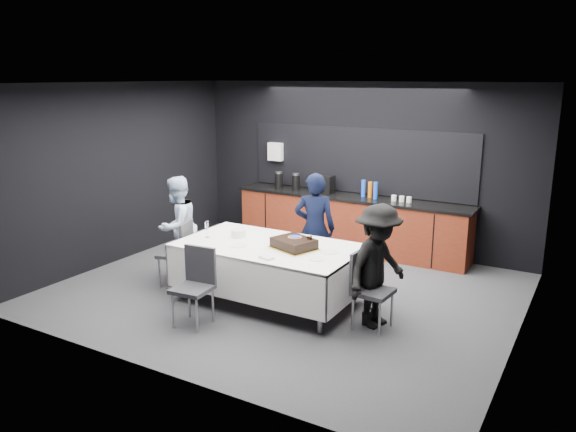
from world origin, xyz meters
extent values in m
plane|color=#3F3F44|center=(0.00, 0.00, 0.00)|extent=(6.00, 6.00, 0.00)
cube|color=white|center=(0.00, 0.00, 2.80)|extent=(6.00, 5.00, 0.04)
cube|color=black|center=(0.00, 2.50, 1.40)|extent=(6.00, 0.04, 2.80)
cube|color=black|center=(0.00, -2.50, 1.40)|extent=(6.00, 0.04, 2.80)
cube|color=black|center=(-3.00, 0.00, 1.40)|extent=(0.04, 5.00, 2.80)
cube|color=black|center=(3.00, 0.00, 1.40)|extent=(0.04, 5.00, 2.80)
cube|color=#5D1D0E|center=(0.00, 2.20, 0.45)|extent=(4.00, 0.60, 0.90)
cube|color=black|center=(0.00, 2.20, 0.92)|extent=(4.10, 0.64, 0.04)
cube|color=black|center=(0.00, 2.48, 1.50)|extent=(4.00, 0.03, 1.10)
cube|color=white|center=(-1.60, 2.43, 1.55)|extent=(0.28, 0.12, 0.32)
cylinder|color=black|center=(-1.40, 2.20, 1.07)|extent=(0.14, 0.14, 0.26)
cylinder|color=black|center=(-1.05, 2.20, 1.07)|extent=(0.14, 0.14, 0.26)
cube|color=black|center=(-0.50, 2.20, 1.09)|extent=(0.32, 0.24, 0.30)
cylinder|color=blue|center=(0.20, 2.25, 1.08)|extent=(0.07, 0.07, 0.28)
cylinder|color=orange|center=(0.32, 2.25, 1.07)|extent=(0.07, 0.07, 0.26)
cylinder|color=blue|center=(0.44, 2.18, 1.08)|extent=(0.07, 0.07, 0.28)
cylinder|color=white|center=(0.75, 2.20, 0.98)|extent=(0.08, 0.08, 0.09)
cylinder|color=white|center=(0.88, 2.20, 0.98)|extent=(0.08, 0.08, 0.09)
cylinder|color=white|center=(1.00, 2.20, 0.98)|extent=(0.08, 0.08, 0.09)
cylinder|color=#99999E|center=(-1.40, 2.20, 1.21)|extent=(0.12, 0.12, 0.03)
cylinder|color=#99999E|center=(-1.05, 2.20, 1.21)|extent=(0.12, 0.12, 0.03)
cylinder|color=#99999E|center=(-1.00, -0.90, 0.38)|extent=(0.06, 0.06, 0.75)
cylinder|color=#99999E|center=(-1.00, 0.10, 0.38)|extent=(0.06, 0.06, 0.75)
cylinder|color=#99999E|center=(1.00, -0.90, 0.38)|extent=(0.06, 0.06, 0.75)
cylinder|color=#99999E|center=(1.00, 0.10, 0.38)|extent=(0.06, 0.06, 0.75)
cube|color=white|center=(0.00, -0.40, 0.76)|extent=(2.32, 1.32, 0.04)
cube|color=white|center=(0.00, -1.05, 0.49)|extent=(2.32, 0.02, 0.55)
cube|color=white|center=(0.00, 0.25, 0.49)|extent=(2.32, 0.02, 0.55)
cube|color=white|center=(-1.15, -0.40, 0.49)|extent=(0.02, 1.32, 0.55)
cube|color=white|center=(1.15, -0.40, 0.49)|extent=(0.02, 1.32, 0.55)
cube|color=gold|center=(0.37, -0.39, 0.79)|extent=(0.64, 0.59, 0.01)
cube|color=black|center=(0.37, -0.39, 0.85)|extent=(0.59, 0.54, 0.11)
cube|color=black|center=(0.37, -0.39, 0.91)|extent=(0.59, 0.54, 0.01)
cylinder|color=orange|center=(0.35, -0.33, 0.91)|extent=(0.18, 0.18, 0.00)
cylinder|color=blue|center=(0.35, -0.33, 0.92)|extent=(0.15, 0.15, 0.01)
sphere|color=black|center=(0.55, -0.27, 0.93)|extent=(0.04, 0.04, 0.04)
sphere|color=black|center=(0.57, -0.31, 0.93)|extent=(0.04, 0.04, 0.04)
sphere|color=black|center=(0.53, -0.31, 0.93)|extent=(0.04, 0.04, 0.04)
cylinder|color=white|center=(-0.54, -0.31, 0.83)|extent=(0.19, 0.19, 0.10)
cylinder|color=white|center=(-0.30, -0.65, 0.78)|extent=(0.21, 0.21, 0.01)
cylinder|color=white|center=(0.82, -0.30, 0.78)|extent=(0.22, 0.22, 0.01)
cylinder|color=white|center=(0.81, -0.62, 0.78)|extent=(0.19, 0.19, 0.01)
cylinder|color=white|center=(0.02, -0.06, 0.78)|extent=(0.21, 0.21, 0.01)
cube|color=white|center=(0.28, -0.90, 0.79)|extent=(0.20, 0.16, 0.03)
cylinder|color=white|center=(-0.89, -0.53, 0.78)|extent=(0.06, 0.06, 0.00)
cylinder|color=white|center=(-0.89, -0.53, 0.84)|extent=(0.01, 0.01, 0.12)
cylinder|color=white|center=(-0.89, -0.53, 0.95)|extent=(0.05, 0.05, 0.10)
cube|color=#2E2E33|center=(-1.48, -0.53, 0.45)|extent=(0.53, 0.53, 0.05)
cube|color=#2E2E33|center=(-1.30, -0.47, 0.70)|extent=(0.17, 0.41, 0.45)
cylinder|color=#99999E|center=(-1.70, -0.42, 0.22)|extent=(0.03, 0.03, 0.44)
cylinder|color=#99999E|center=(-1.59, -0.74, 0.22)|extent=(0.03, 0.03, 0.44)
cylinder|color=#99999E|center=(-1.37, -0.32, 0.22)|extent=(0.03, 0.03, 0.44)
cylinder|color=#99999E|center=(-1.27, -0.64, 0.22)|extent=(0.03, 0.03, 0.44)
cube|color=#2E2E33|center=(1.48, -0.48, 0.45)|extent=(0.45, 0.45, 0.05)
cube|color=#2E2E33|center=(1.29, -0.46, 0.70)|extent=(0.07, 0.42, 0.45)
cylinder|color=#99999E|center=(1.63, -0.66, 0.22)|extent=(0.03, 0.03, 0.44)
cylinder|color=#99999E|center=(1.66, -0.32, 0.22)|extent=(0.03, 0.03, 0.44)
cylinder|color=#99999E|center=(1.29, -0.63, 0.22)|extent=(0.03, 0.03, 0.44)
cylinder|color=#99999E|center=(1.32, -0.29, 0.22)|extent=(0.03, 0.03, 0.44)
cube|color=#2E2E33|center=(-0.40, -1.46, 0.45)|extent=(0.45, 0.45, 0.05)
cube|color=#2E2E33|center=(-0.42, -1.27, 0.70)|extent=(0.42, 0.08, 0.45)
cylinder|color=#99999E|center=(-0.56, -1.65, 0.22)|extent=(0.03, 0.03, 0.44)
cylinder|color=#99999E|center=(-0.22, -1.62, 0.22)|extent=(0.03, 0.03, 0.44)
cylinder|color=#99999E|center=(-0.59, -1.31, 0.22)|extent=(0.03, 0.03, 0.44)
cylinder|color=#99999E|center=(-0.25, -1.28, 0.22)|extent=(0.03, 0.03, 0.44)
imported|color=black|center=(0.18, 0.53, 0.80)|extent=(0.68, 0.56, 1.59)
imported|color=silver|center=(-1.72, -0.18, 0.74)|extent=(0.57, 0.73, 1.48)
imported|color=black|center=(1.48, -0.38, 0.74)|extent=(0.78, 1.06, 1.48)
camera|label=1|loc=(3.67, -6.26, 2.89)|focal=35.00mm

